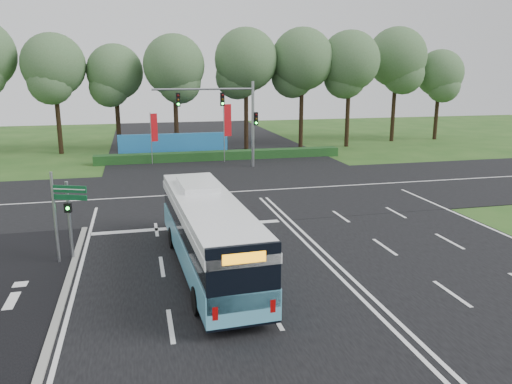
% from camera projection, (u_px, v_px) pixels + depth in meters
% --- Properties ---
extents(ground, '(120.00, 120.00, 0.00)m').
position_uv_depth(ground, '(315.00, 254.00, 21.72)').
color(ground, '#254C19').
rests_on(ground, ground).
extents(road_main, '(20.00, 120.00, 0.04)m').
position_uv_depth(road_main, '(316.00, 254.00, 21.71)').
color(road_main, black).
rests_on(road_main, ground).
extents(road_cross, '(120.00, 14.00, 0.05)m').
position_uv_depth(road_cross, '(253.00, 191.00, 33.05)').
color(road_cross, black).
rests_on(road_cross, ground).
extents(kerb_strip, '(0.25, 18.00, 0.12)m').
position_uv_depth(kerb_strip, '(60.00, 309.00, 16.57)').
color(kerb_strip, gray).
rests_on(kerb_strip, ground).
extents(city_bus, '(2.81, 11.10, 3.16)m').
position_uv_depth(city_bus, '(208.00, 233.00, 19.48)').
color(city_bus, '#56AAC9').
rests_on(city_bus, ground).
extents(pedestrian_signal, '(0.31, 0.42, 3.38)m').
position_uv_depth(pedestrian_signal, '(69.00, 218.00, 20.60)').
color(pedestrian_signal, gray).
rests_on(pedestrian_signal, ground).
extents(street_sign, '(1.41, 0.63, 3.86)m').
position_uv_depth(street_sign, '(62.00, 207.00, 20.06)').
color(street_sign, gray).
rests_on(street_sign, ground).
extents(banner_flag_left, '(0.61, 0.30, 4.41)m').
position_uv_depth(banner_flag_left, '(153.00, 131.00, 42.12)').
color(banner_flag_left, gray).
rests_on(banner_flag_left, ground).
extents(banner_flag_mid, '(0.73, 0.29, 5.14)m').
position_uv_depth(banner_flag_mid, '(227.00, 124.00, 43.00)').
color(banner_flag_mid, gray).
rests_on(banner_flag_mid, ground).
extents(traffic_light_gantry, '(8.41, 0.28, 7.00)m').
position_uv_depth(traffic_light_gantry, '(231.00, 111.00, 40.04)').
color(traffic_light_gantry, gray).
rests_on(traffic_light_gantry, ground).
extents(hedge, '(22.00, 1.20, 0.80)m').
position_uv_depth(hedge, '(221.00, 156.00, 44.78)').
color(hedge, '#153B17').
rests_on(hedge, ground).
extents(blue_hoarding, '(10.00, 0.30, 2.20)m').
position_uv_depth(blue_hoarding, '(174.00, 145.00, 46.07)').
color(blue_hoarding, '#2171B6').
rests_on(blue_hoarding, ground).
extents(eucalyptus_row, '(53.57, 9.09, 12.57)m').
position_uv_depth(eucalyptus_row, '(237.00, 62.00, 49.82)').
color(eucalyptus_row, black).
rests_on(eucalyptus_row, ground).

